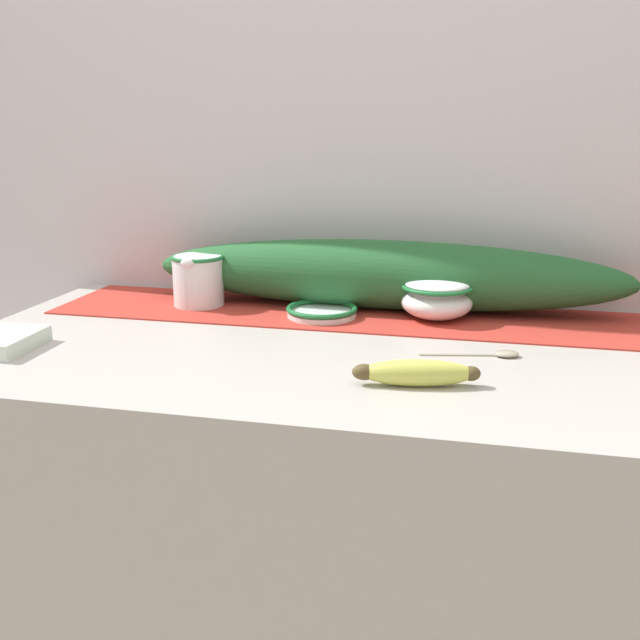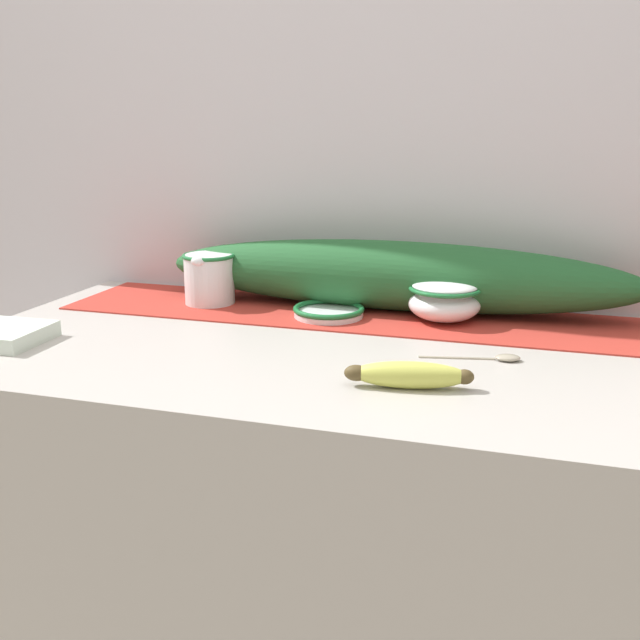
% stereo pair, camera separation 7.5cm
% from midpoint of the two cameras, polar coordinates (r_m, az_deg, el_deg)
% --- Properties ---
extents(countertop, '(1.41, 0.68, 0.90)m').
position_cam_midpoint_polar(countertop, '(1.40, 1.44, -20.11)').
color(countertop, '#B7B2AD').
rests_on(countertop, ground_plane).
extents(back_wall, '(2.21, 0.04, 2.40)m').
position_cam_midpoint_polar(back_wall, '(1.49, 4.47, 12.97)').
color(back_wall, silver).
rests_on(back_wall, ground_plane).
extents(table_runner, '(1.29, 0.26, 0.00)m').
position_cam_midpoint_polar(table_runner, '(1.38, 3.24, 0.33)').
color(table_runner, '#B23328').
rests_on(table_runner, countertop).
extents(cream_pitcher, '(0.11, 0.13, 0.11)m').
position_cam_midpoint_polar(cream_pitcher, '(1.48, -11.14, 3.30)').
color(cream_pitcher, white).
rests_on(cream_pitcher, countertop).
extents(sugar_bowl, '(0.14, 0.14, 0.10)m').
position_cam_midpoint_polar(sugar_bowl, '(1.36, 7.78, 1.83)').
color(sugar_bowl, white).
rests_on(sugar_bowl, countertop).
extents(small_dish, '(0.14, 0.14, 0.02)m').
position_cam_midpoint_polar(small_dish, '(1.37, -1.43, 0.69)').
color(small_dish, white).
rests_on(small_dish, countertop).
extents(banana, '(0.18, 0.07, 0.04)m').
position_cam_midpoint_polar(banana, '(1.02, 5.61, -4.25)').
color(banana, '#CCD156').
rests_on(banana, countertop).
extents(spoon, '(0.16, 0.05, 0.01)m').
position_cam_midpoint_polar(spoon, '(1.17, 12.48, -2.65)').
color(spoon, '#A89E89').
rests_on(spoon, countertop).
extents(poinsettia_garland, '(0.96, 0.15, 0.14)m').
position_cam_midpoint_polar(poinsettia_garland, '(1.42, 3.68, 3.65)').
color(poinsettia_garland, '#235B2D').
rests_on(poinsettia_garland, countertop).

